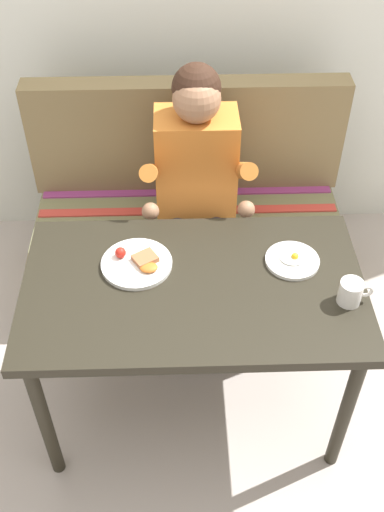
% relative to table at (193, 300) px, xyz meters
% --- Properties ---
extents(ground_plane, '(8.00, 8.00, 0.00)m').
position_rel_table_xyz_m(ground_plane, '(0.00, 0.00, -0.65)').
color(ground_plane, '#B1A59D').
extents(table, '(1.20, 0.70, 0.73)m').
position_rel_table_xyz_m(table, '(0.00, 0.00, 0.00)').
color(table, black).
rests_on(table, ground).
extents(couch, '(1.44, 0.56, 1.00)m').
position_rel_table_xyz_m(couch, '(0.00, 0.76, -0.32)').
color(couch, olive).
rests_on(couch, ground).
extents(person, '(0.45, 0.61, 1.21)m').
position_rel_table_xyz_m(person, '(0.03, 0.59, 0.09)').
color(person, orange).
rests_on(person, ground).
extents(plate_breakfast, '(0.26, 0.26, 0.05)m').
position_rel_table_xyz_m(plate_breakfast, '(-0.20, 0.10, 0.09)').
color(plate_breakfast, white).
rests_on(plate_breakfast, table).
extents(plate_eggs, '(0.20, 0.20, 0.04)m').
position_rel_table_xyz_m(plate_eggs, '(0.36, 0.10, 0.09)').
color(plate_eggs, white).
rests_on(plate_eggs, table).
extents(coffee_mug, '(0.12, 0.08, 0.09)m').
position_rel_table_xyz_m(coffee_mug, '(0.52, -0.10, 0.13)').
color(coffee_mug, white).
rests_on(coffee_mug, table).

